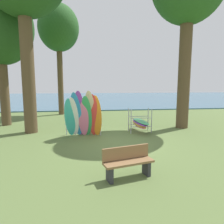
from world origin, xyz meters
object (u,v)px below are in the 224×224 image
park_bench (128,161)px  tree_mid_behind (0,28)px  leaning_board_pile (83,116)px  board_storage_rack (140,123)px  tree_far_left_back (59,29)px

park_bench → tree_mid_behind: bearing=127.1°
park_bench → leaning_board_pile: bearing=105.4°
tree_mid_behind → board_storage_rack: size_ratio=3.84×
tree_far_left_back → board_storage_rack: size_ratio=4.19×
tree_far_left_back → leaning_board_pile: bearing=-75.9°
tree_far_left_back → park_bench: bearing=-75.4°
tree_far_left_back → park_bench: (3.16, -12.17, -6.46)m
tree_mid_behind → board_storage_rack: (7.82, -2.91, -5.35)m
board_storage_rack → park_bench: size_ratio=1.46×
board_storage_rack → tree_mid_behind: bearing=159.6°
leaning_board_pile → park_bench: bearing=-74.6°
tree_far_left_back → board_storage_rack: bearing=-55.2°
leaning_board_pile → park_bench: size_ratio=1.56×
tree_far_left_back → leaning_board_pile: tree_far_left_back is taller
leaning_board_pile → board_storage_rack: (2.98, 0.62, -0.54)m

